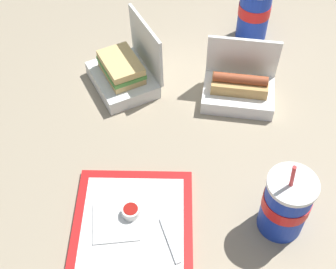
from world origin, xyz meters
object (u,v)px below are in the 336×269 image
object	(u,v)px
clamshell_sandwich_right	(125,72)
food_tray	(131,243)
soda_cup_center	(286,204)
plastic_fork	(170,240)
soda_cup_corner	(254,12)
clamshell_hotdog_corner	(239,88)
ketchup_cup	(131,212)

from	to	relation	value
clamshell_sandwich_right	food_tray	bearing A→B (deg)	17.43
clamshell_sandwich_right	soda_cup_center	size ratio (longest dim) A/B	1.11
plastic_fork	soda_cup_corner	world-z (taller)	soda_cup_corner
clamshell_sandwich_right	soda_cup_center	world-z (taller)	soda_cup_center
clamshell_sandwich_right	clamshell_hotdog_corner	bearing A→B (deg)	92.11
ketchup_cup	clamshell_sandwich_right	bearing A→B (deg)	-162.26
food_tray	plastic_fork	distance (m)	0.08
clamshell_hotdog_corner	soda_cup_corner	world-z (taller)	soda_cup_corner
clamshell_sandwich_right	soda_cup_center	distance (m)	0.57
ketchup_cup	plastic_fork	xyz separation A→B (m)	(0.04, 0.10, -0.01)
ketchup_cup	clamshell_sandwich_right	xyz separation A→B (m)	(-0.41, -0.13, 0.02)
plastic_fork	clamshell_hotdog_corner	xyz separation A→B (m)	(-0.46, 0.09, 0.03)
clamshell_hotdog_corner	clamshell_sandwich_right	distance (m)	0.31
clamshell_hotdog_corner	soda_cup_center	world-z (taller)	soda_cup_center
food_tray	clamshell_hotdog_corner	xyz separation A→B (m)	(-0.48, 0.16, 0.03)
clamshell_hotdog_corner	soda_cup_corner	distance (m)	0.29
plastic_fork	soda_cup_corner	distance (m)	0.75
ketchup_cup	food_tray	bearing A→B (deg)	15.36
plastic_fork	clamshell_sandwich_right	xyz separation A→B (m)	(-0.45, -0.23, 0.03)
food_tray	soda_cup_corner	distance (m)	0.79
soda_cup_corner	soda_cup_center	bearing A→B (deg)	11.64
soda_cup_center	soda_cup_corner	bearing A→B (deg)	-168.36
clamshell_sandwich_right	plastic_fork	bearing A→B (deg)	26.74
plastic_fork	soda_cup_center	world-z (taller)	soda_cup_center
plastic_fork	soda_cup_corner	size ratio (longest dim) A/B	0.48
soda_cup_corner	soda_cup_center	xyz separation A→B (m)	(0.65, 0.13, -0.01)
soda_cup_center	plastic_fork	bearing A→B (deg)	-66.10
ketchup_cup	soda_cup_center	xyz separation A→B (m)	(-0.06, 0.32, 0.06)
clamshell_hotdog_corner	soda_cup_center	xyz separation A→B (m)	(0.36, 0.14, 0.04)
food_tray	soda_cup_center	bearing A→B (deg)	111.69
food_tray	soda_cup_corner	bearing A→B (deg)	167.53
ketchup_cup	clamshell_sandwich_right	distance (m)	0.43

